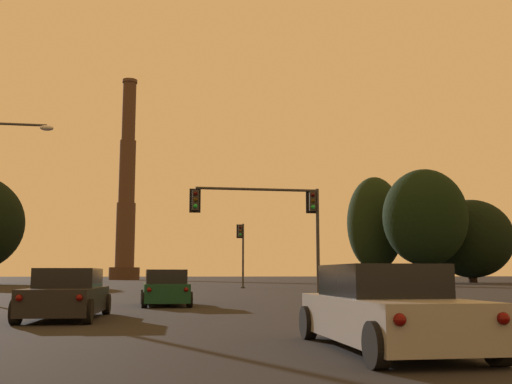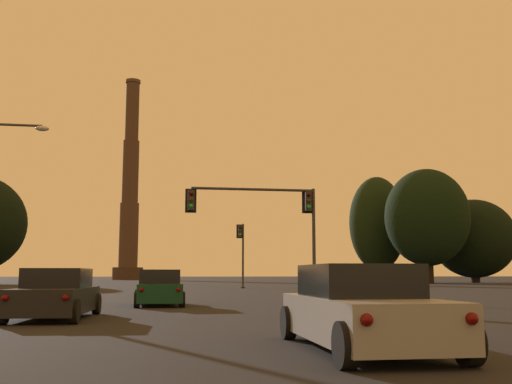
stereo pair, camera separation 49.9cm
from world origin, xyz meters
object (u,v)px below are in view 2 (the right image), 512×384
hatchback_center_lane_front (159,289)px  traffic_light_overhead_right (270,212)px  sedan_left_lane_second (56,295)px  smokestack (130,199)px  traffic_light_far_right (242,246)px  sedan_right_lane_third (361,310)px

hatchback_center_lane_front → traffic_light_overhead_right: (5.70, 5.85, 3.79)m
sedan_left_lane_second → smokestack: size_ratio=0.11×
smokestack → sedan_left_lane_second: bearing=-88.2°
traffic_light_far_right → smokestack: smokestack is taller
sedan_left_lane_second → sedan_right_lane_third: bearing=-49.9°
sedan_left_lane_second → traffic_light_overhead_right: 15.69m
sedan_right_lane_third → hatchback_center_lane_front: bearing=103.4°
hatchback_center_lane_front → sedan_right_lane_third: bearing=-78.8°
sedan_right_lane_third → smokestack: (-9.90, 123.64, 16.92)m
sedan_left_lane_second → traffic_light_overhead_right: size_ratio=0.69×
sedan_left_lane_second → smokestack: 116.73m
sedan_right_lane_third → smokestack: size_ratio=0.11×
hatchback_center_lane_front → smokestack: (-6.54, 108.73, 16.92)m
sedan_left_lane_second → sedan_right_lane_third: (6.27, -8.20, 0.00)m
traffic_light_far_right → smokestack: bearing=99.9°
hatchback_center_lane_front → traffic_light_far_right: size_ratio=0.72×
traffic_light_overhead_right → smokestack: 104.43m
hatchback_center_lane_front → traffic_light_overhead_right: 9.01m
hatchback_center_lane_front → traffic_light_far_right: 29.95m
sedan_right_lane_third → smokestack: bearing=95.3°
traffic_light_overhead_right → smokestack: smokestack is taller
sedan_left_lane_second → traffic_light_far_right: (10.26, 35.57, 3.12)m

